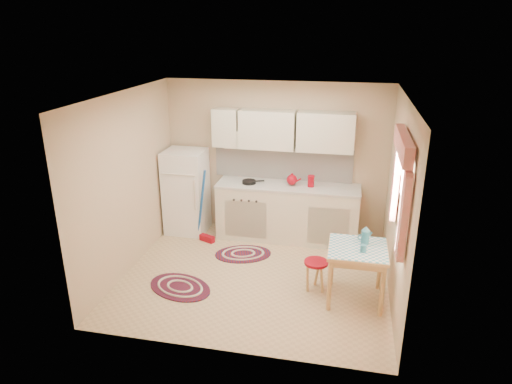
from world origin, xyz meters
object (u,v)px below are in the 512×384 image
Objects in this scene: fridge at (186,192)px; table at (356,274)px; base_cabinets at (287,213)px; stool at (316,275)px.

fridge reaches higher than table.
stool is at bearing -68.27° from base_cabinets.
base_cabinets is at bearing 1.69° from fridge.
base_cabinets reaches higher than stool.
table is at bearing -28.92° from fridge.
stool is at bearing 167.62° from table.
fridge is at bearing 147.93° from stool.
base_cabinets is 1.61m from stool.
base_cabinets is 1.93m from table.
base_cabinets is at bearing 111.73° from stool.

